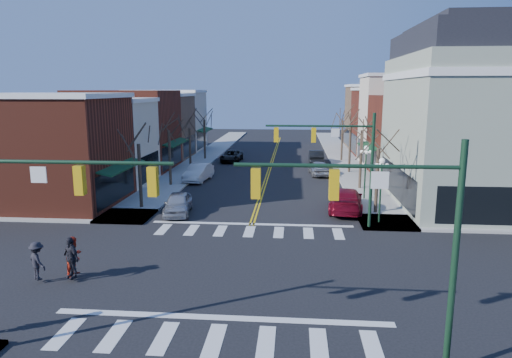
% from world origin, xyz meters
% --- Properties ---
extents(ground, '(160.00, 160.00, 0.00)m').
position_xyz_m(ground, '(0.00, 0.00, 0.00)').
color(ground, black).
rests_on(ground, ground).
extents(sidewalk_left, '(3.50, 70.00, 0.15)m').
position_xyz_m(sidewalk_left, '(-8.75, 20.00, 0.07)').
color(sidewalk_left, '#9E9B93').
rests_on(sidewalk_left, ground).
extents(sidewalk_right, '(3.50, 70.00, 0.15)m').
position_xyz_m(sidewalk_right, '(8.75, 20.00, 0.07)').
color(sidewalk_right, '#9E9B93').
rests_on(sidewalk_right, ground).
extents(bldg_left_brick_a, '(10.00, 8.50, 8.00)m').
position_xyz_m(bldg_left_brick_a, '(-15.50, 11.75, 4.00)').
color(bldg_left_brick_a, maroon).
rests_on(bldg_left_brick_a, ground).
extents(bldg_left_stucco_a, '(10.00, 7.00, 7.50)m').
position_xyz_m(bldg_left_stucco_a, '(-15.50, 19.50, 3.75)').
color(bldg_left_stucco_a, beige).
rests_on(bldg_left_stucco_a, ground).
extents(bldg_left_brick_b, '(10.00, 9.00, 8.50)m').
position_xyz_m(bldg_left_brick_b, '(-15.50, 27.50, 4.25)').
color(bldg_left_brick_b, maroon).
rests_on(bldg_left_brick_b, ground).
extents(bldg_left_tan, '(10.00, 7.50, 7.80)m').
position_xyz_m(bldg_left_tan, '(-15.50, 35.75, 3.90)').
color(bldg_left_tan, '#856549').
rests_on(bldg_left_tan, ground).
extents(bldg_left_stucco_b, '(10.00, 8.00, 8.20)m').
position_xyz_m(bldg_left_stucco_b, '(-15.50, 43.50, 4.10)').
color(bldg_left_stucco_b, beige).
rests_on(bldg_left_stucco_b, ground).
extents(bldg_right_brick_a, '(10.00, 8.50, 8.00)m').
position_xyz_m(bldg_right_brick_a, '(15.50, 25.75, 4.00)').
color(bldg_right_brick_a, maroon).
rests_on(bldg_right_brick_a, ground).
extents(bldg_right_stucco, '(10.00, 7.00, 10.00)m').
position_xyz_m(bldg_right_stucco, '(15.50, 33.50, 5.00)').
color(bldg_right_stucco, beige).
rests_on(bldg_right_stucco, ground).
extents(bldg_right_brick_b, '(10.00, 8.00, 8.50)m').
position_xyz_m(bldg_right_brick_b, '(15.50, 41.00, 4.25)').
color(bldg_right_brick_b, maroon).
rests_on(bldg_right_brick_b, ground).
extents(bldg_right_tan, '(10.00, 8.00, 9.00)m').
position_xyz_m(bldg_right_tan, '(15.50, 49.00, 4.50)').
color(bldg_right_tan, '#856549').
rests_on(bldg_right_tan, ground).
extents(victorian_corner, '(12.25, 14.25, 13.30)m').
position_xyz_m(victorian_corner, '(16.50, 14.50, 6.66)').
color(victorian_corner, gray).
rests_on(victorian_corner, ground).
extents(traffic_mast_near_left, '(6.60, 0.28, 7.20)m').
position_xyz_m(traffic_mast_near_left, '(-5.55, -7.40, 4.71)').
color(traffic_mast_near_left, '#14331E').
rests_on(traffic_mast_near_left, ground).
extents(traffic_mast_near_right, '(6.60, 0.28, 7.20)m').
position_xyz_m(traffic_mast_near_right, '(5.55, -7.40, 4.71)').
color(traffic_mast_near_right, '#14331E').
rests_on(traffic_mast_near_right, ground).
extents(traffic_mast_far_right, '(6.60, 0.28, 7.20)m').
position_xyz_m(traffic_mast_far_right, '(5.55, 7.40, 4.71)').
color(traffic_mast_far_right, '#14331E').
rests_on(traffic_mast_far_right, ground).
extents(lamppost_corner, '(0.36, 0.36, 4.33)m').
position_xyz_m(lamppost_corner, '(8.20, 8.50, 2.96)').
color(lamppost_corner, '#14331E').
rests_on(lamppost_corner, ground).
extents(lamppost_midblock, '(0.36, 0.36, 4.33)m').
position_xyz_m(lamppost_midblock, '(8.20, 15.00, 2.96)').
color(lamppost_midblock, '#14331E').
rests_on(lamppost_midblock, ground).
extents(tree_left_a, '(0.24, 0.24, 4.76)m').
position_xyz_m(tree_left_a, '(-8.40, 11.00, 2.38)').
color(tree_left_a, '#382B21').
rests_on(tree_left_a, ground).
extents(tree_left_b, '(0.24, 0.24, 5.04)m').
position_xyz_m(tree_left_b, '(-8.40, 19.00, 2.52)').
color(tree_left_b, '#382B21').
rests_on(tree_left_b, ground).
extents(tree_left_c, '(0.24, 0.24, 4.55)m').
position_xyz_m(tree_left_c, '(-8.40, 27.00, 2.27)').
color(tree_left_c, '#382B21').
rests_on(tree_left_c, ground).
extents(tree_left_d, '(0.24, 0.24, 4.90)m').
position_xyz_m(tree_left_d, '(-8.40, 35.00, 2.45)').
color(tree_left_d, '#382B21').
rests_on(tree_left_d, ground).
extents(tree_right_a, '(0.24, 0.24, 4.62)m').
position_xyz_m(tree_right_a, '(8.40, 11.00, 2.31)').
color(tree_right_a, '#382B21').
rests_on(tree_right_a, ground).
extents(tree_right_b, '(0.24, 0.24, 5.18)m').
position_xyz_m(tree_right_b, '(8.40, 19.00, 2.59)').
color(tree_right_b, '#382B21').
rests_on(tree_right_b, ground).
extents(tree_right_c, '(0.24, 0.24, 4.83)m').
position_xyz_m(tree_right_c, '(8.40, 27.00, 2.42)').
color(tree_right_c, '#382B21').
rests_on(tree_right_c, ground).
extents(tree_right_d, '(0.24, 0.24, 4.97)m').
position_xyz_m(tree_right_d, '(8.40, 35.00, 2.48)').
color(tree_right_d, '#382B21').
rests_on(tree_right_d, ground).
extents(car_left_near, '(2.25, 4.50, 1.47)m').
position_xyz_m(car_left_near, '(-5.38, 9.87, 0.74)').
color(car_left_near, '#A8A9AD').
rests_on(car_left_near, ground).
extents(car_left_mid, '(2.24, 5.05, 1.61)m').
position_xyz_m(car_left_mid, '(-6.40, 21.59, 0.81)').
color(car_left_mid, silver).
rests_on(car_left_mid, ground).
extents(car_left_far, '(2.42, 4.90, 1.34)m').
position_xyz_m(car_left_far, '(-4.88, 33.77, 0.67)').
color(car_left_far, black).
rests_on(car_left_far, ground).
extents(car_right_near, '(2.97, 5.94, 1.66)m').
position_xyz_m(car_right_near, '(6.40, 11.65, 0.83)').
color(car_right_near, maroon).
rests_on(car_right_near, ground).
extents(car_right_mid, '(2.19, 4.56, 1.50)m').
position_xyz_m(car_right_mid, '(5.21, 25.52, 0.75)').
color(car_right_mid, '#ADADB1').
rests_on(car_right_mid, ground).
extents(car_right_far, '(1.67, 4.72, 1.55)m').
position_xyz_m(car_right_far, '(5.25, 33.34, 0.78)').
color(car_right_far, black).
rests_on(car_right_far, ground).
extents(pedestrian_red_b, '(0.82, 0.99, 1.85)m').
position_xyz_m(pedestrian_red_b, '(-7.30, -1.47, 1.07)').
color(pedestrian_red_b, red).
rests_on(pedestrian_red_b, sidewalk_left).
extents(pedestrian_dark_a, '(1.20, 1.04, 1.93)m').
position_xyz_m(pedestrian_dark_a, '(-7.30, -1.77, 1.12)').
color(pedestrian_dark_a, black).
rests_on(pedestrian_dark_a, sidewalk_left).
extents(pedestrian_dark_b, '(1.30, 1.18, 1.76)m').
position_xyz_m(pedestrian_dark_b, '(-8.73, -2.07, 1.03)').
color(pedestrian_dark_b, black).
rests_on(pedestrian_dark_b, sidewalk_left).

